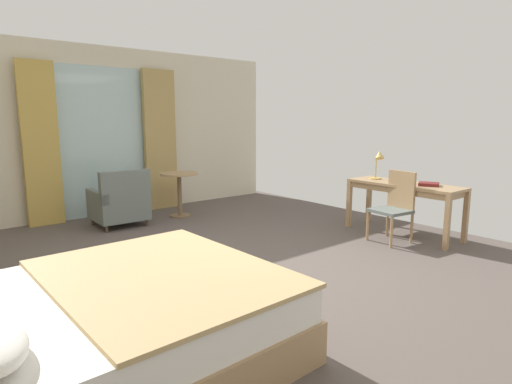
% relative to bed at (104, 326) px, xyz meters
% --- Properties ---
extents(ground, '(6.52, 7.83, 0.10)m').
position_rel_bed_xyz_m(ground, '(1.84, 0.85, -0.35)').
color(ground, '#564C47').
extents(wall_back, '(6.12, 0.12, 2.75)m').
position_rel_bed_xyz_m(wall_back, '(1.84, 4.51, 1.08)').
color(wall_back, beige).
rests_on(wall_back, ground).
extents(balcony_glass_door, '(1.49, 0.02, 2.42)m').
position_rel_bed_xyz_m(balcony_glass_door, '(1.64, 4.43, 0.91)').
color(balcony_glass_door, silver).
rests_on(balcony_glass_door, ground).
extents(curtain_panel_left, '(0.50, 0.10, 2.43)m').
position_rel_bed_xyz_m(curtain_panel_left, '(0.68, 4.33, 0.92)').
color(curtain_panel_left, tan).
rests_on(curtain_panel_left, ground).
extents(curtain_panel_right, '(0.58, 0.10, 2.43)m').
position_rel_bed_xyz_m(curtain_panel_right, '(2.61, 4.33, 0.92)').
color(curtain_panel_right, tan).
rests_on(curtain_panel_right, ground).
extents(bed, '(2.20, 1.85, 1.13)m').
position_rel_bed_xyz_m(bed, '(0.00, 0.00, 0.00)').
color(bed, tan).
rests_on(bed, ground).
extents(writing_desk, '(0.55, 1.55, 0.72)m').
position_rel_bed_xyz_m(writing_desk, '(4.37, 0.59, 0.34)').
color(writing_desk, tan).
rests_on(writing_desk, ground).
extents(desk_chair, '(0.48, 0.49, 0.92)m').
position_rel_bed_xyz_m(desk_chair, '(4.00, 0.49, 0.20)').
color(desk_chair, slate).
rests_on(desk_chair, ground).
extents(desk_lamp, '(0.29, 0.30, 0.46)m').
position_rel_bed_xyz_m(desk_lamp, '(4.30, 0.98, 0.72)').
color(desk_lamp, tan).
rests_on(desk_lamp, writing_desk).
extents(closed_book, '(0.30, 0.31, 0.04)m').
position_rel_bed_xyz_m(closed_book, '(4.40, 0.26, 0.45)').
color(closed_book, maroon).
rests_on(closed_book, writing_desk).
extents(armchair_by_window, '(0.74, 0.74, 0.86)m').
position_rel_bed_xyz_m(armchair_by_window, '(1.52, 3.55, 0.04)').
color(armchair_by_window, slate).
rests_on(armchair_by_window, ground).
extents(round_cafe_table, '(0.62, 0.62, 0.72)m').
position_rel_bed_xyz_m(round_cafe_table, '(2.52, 3.53, 0.23)').
color(round_cafe_table, tan).
rests_on(round_cafe_table, ground).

